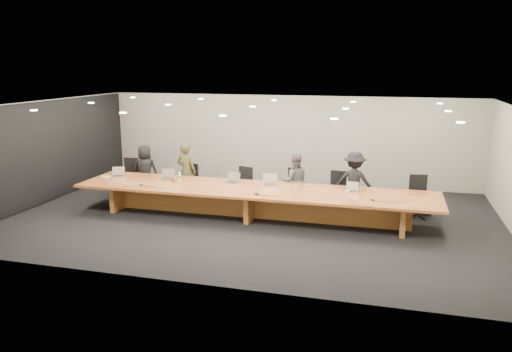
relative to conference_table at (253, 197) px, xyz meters
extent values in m
plane|color=black|center=(0.00, 0.00, -0.52)|extent=(12.00, 12.00, 0.00)
cube|color=#B7B2A7|center=(0.00, 4.00, 0.88)|extent=(12.00, 0.02, 2.80)
cube|color=black|center=(-5.94, 0.00, 0.85)|extent=(0.08, 7.84, 2.74)
cube|color=brown|center=(0.00, 0.00, 0.20)|extent=(9.00, 1.80, 0.06)
cube|color=brown|center=(0.00, 0.00, -0.18)|extent=(7.65, 0.15, 0.69)
cube|color=brown|center=(-3.60, 0.00, -0.18)|extent=(0.12, 1.26, 0.69)
cube|color=brown|center=(0.00, 0.00, -0.18)|extent=(0.12, 1.26, 0.69)
cube|color=brown|center=(3.60, 0.00, -0.18)|extent=(0.12, 1.26, 0.69)
imported|color=black|center=(-3.57, 1.19, 0.23)|extent=(0.81, 0.60, 1.50)
imported|color=#33341C|center=(-2.26, 1.14, 0.30)|extent=(0.66, 0.49, 1.64)
imported|color=#4E4E50|center=(0.84, 1.15, 0.21)|extent=(0.82, 0.71, 1.46)
imported|color=black|center=(2.39, 1.20, 0.27)|extent=(1.05, 0.64, 1.58)
cylinder|color=silver|center=(-2.07, 0.25, 0.34)|extent=(0.09, 0.09, 0.23)
cylinder|color=brown|center=(-2.20, 0.09, 0.28)|extent=(0.10, 0.10, 0.09)
cone|color=silver|center=(1.03, 0.24, 0.27)|extent=(0.09, 0.09, 0.08)
cone|color=silver|center=(2.32, 0.04, 0.27)|extent=(0.09, 0.09, 0.09)
cube|color=white|center=(-4.22, 0.20, 0.24)|extent=(0.26, 0.23, 0.01)
cube|color=#5BB22F|center=(-4.23, 0.21, 0.26)|extent=(0.19, 0.14, 0.03)
cube|color=#AFAFB4|center=(-3.62, -0.51, 0.24)|extent=(0.23, 0.20, 0.03)
cone|color=black|center=(-2.84, -0.43, 0.24)|extent=(0.14, 0.14, 0.03)
cone|color=black|center=(0.24, -0.54, 0.25)|extent=(0.17, 0.17, 0.03)
cone|color=black|center=(2.92, -0.34, 0.24)|extent=(0.13, 0.13, 0.03)
camera|label=1|loc=(3.25, -11.55, 3.25)|focal=35.00mm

